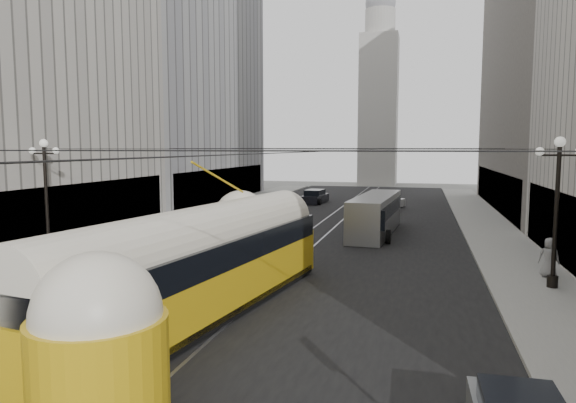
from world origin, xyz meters
The scene contains 16 objects.
road centered at (0.00, 32.50, 0.00)m, with size 20.00×85.00×0.02m, color black.
sidewalk_left centered at (-12.00, 36.00, 0.07)m, with size 4.00×72.00×0.15m, color gray.
sidewalk_right centered at (12.00, 36.00, 0.07)m, with size 4.00×72.00×0.15m, color gray.
rail_left centered at (-0.75, 32.50, 0.00)m, with size 0.12×85.00×0.04m, color gray.
rail_right centered at (0.75, 32.50, 0.00)m, with size 0.12×85.00×0.04m, color gray.
building_left_far centered at (-19.99, 48.00, 14.31)m, with size 12.60×28.60×28.60m.
building_right_far centered at (20.00, 48.00, 16.31)m, with size 12.60×32.60×32.60m.
distant_tower centered at (0.00, 80.00, 14.97)m, with size 6.00×6.00×31.36m.
lamppost_left_mid centered at (-12.60, 18.00, 3.74)m, with size 1.86×0.44×6.37m.
lamppost_right_mid centered at (12.60, 18.00, 3.74)m, with size 1.86×0.44×6.37m.
catenary centered at (0.12, 31.49, 5.88)m, with size 25.00×72.00×0.23m.
streetcar centered at (-0.50, 11.10, 1.95)m, with size 5.22×18.02×3.99m.
city_bus centered at (4.02, 30.75, 1.49)m, with size 2.96×10.87×2.73m.
sedan_white_far centered at (3.93, 46.47, 0.63)m, with size 3.24×4.78×1.40m.
sedan_dark_far centered at (-4.19, 49.30, 0.68)m, with size 2.39×4.92×1.50m.
pedestrian_sidewalk_right centered at (12.84, 19.84, 1.06)m, with size 0.89×0.55×1.83m, color slate.
Camera 1 is at (7.11, -5.46, 6.06)m, focal length 32.00 mm.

